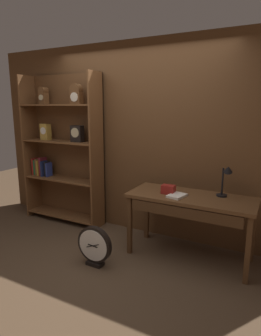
{
  "coord_description": "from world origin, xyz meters",
  "views": [
    {
      "loc": [
        1.74,
        -2.22,
        1.76
      ],
      "look_at": [
        0.12,
        0.84,
        1.01
      ],
      "focal_mm": 30.98,
      "sensor_mm": 36.0,
      "label": 1
    }
  ],
  "objects_px": {
    "toolbox_small": "(168,189)",
    "open_repair_manual": "(177,196)",
    "workbench": "(190,204)",
    "bookshelf": "(62,149)",
    "round_clock_large": "(94,246)",
    "desk_lamp": "(226,178)"
  },
  "relations": [
    {
      "from": "open_repair_manual",
      "to": "round_clock_large",
      "type": "relative_size",
      "value": 0.48
    },
    {
      "from": "desk_lamp",
      "to": "toolbox_small",
      "type": "relative_size",
      "value": 2.54
    },
    {
      "from": "workbench",
      "to": "desk_lamp",
      "type": "distance_m",
      "value": 0.49
    },
    {
      "from": "desk_lamp",
      "to": "workbench",
      "type": "bearing_deg",
      "value": -157.46
    },
    {
      "from": "toolbox_small",
      "to": "round_clock_large",
      "type": "height_order",
      "value": "toolbox_small"
    },
    {
      "from": "round_clock_large",
      "to": "workbench",
      "type": "bearing_deg",
      "value": 36.25
    },
    {
      "from": "bookshelf",
      "to": "workbench",
      "type": "xyz_separation_m",
      "value": [
        2.08,
        -0.27,
        -0.44
      ]
    },
    {
      "from": "desk_lamp",
      "to": "toolbox_small",
      "type": "bearing_deg",
      "value": -165.32
    },
    {
      "from": "bookshelf",
      "to": "workbench",
      "type": "bearing_deg",
      "value": -7.51
    },
    {
      "from": "bookshelf",
      "to": "toolbox_small",
      "type": "height_order",
      "value": "bookshelf"
    },
    {
      "from": "open_repair_manual",
      "to": "round_clock_large",
      "type": "distance_m",
      "value": 1.08
    },
    {
      "from": "bookshelf",
      "to": "open_repair_manual",
      "type": "height_order",
      "value": "bookshelf"
    },
    {
      "from": "workbench",
      "to": "round_clock_large",
      "type": "xyz_separation_m",
      "value": [
        -0.88,
        -0.65,
        -0.43
      ]
    },
    {
      "from": "toolbox_small",
      "to": "workbench",
      "type": "bearing_deg",
      "value": 3.45
    },
    {
      "from": "toolbox_small",
      "to": "bookshelf",
      "type": "bearing_deg",
      "value": 170.94
    },
    {
      "from": "bookshelf",
      "to": "round_clock_large",
      "type": "relative_size",
      "value": 4.81
    },
    {
      "from": "toolbox_small",
      "to": "open_repair_manual",
      "type": "xyz_separation_m",
      "value": [
        0.13,
        -0.06,
        -0.04
      ]
    },
    {
      "from": "bookshelf",
      "to": "round_clock_large",
      "type": "distance_m",
      "value": 1.75
    },
    {
      "from": "workbench",
      "to": "bookshelf",
      "type": "bearing_deg",
      "value": 172.49
    },
    {
      "from": "desk_lamp",
      "to": "round_clock_large",
      "type": "distance_m",
      "value": 1.64
    },
    {
      "from": "bookshelf",
      "to": "desk_lamp",
      "type": "height_order",
      "value": "bookshelf"
    },
    {
      "from": "toolbox_small",
      "to": "desk_lamp",
      "type": "bearing_deg",
      "value": 14.68
    }
  ]
}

